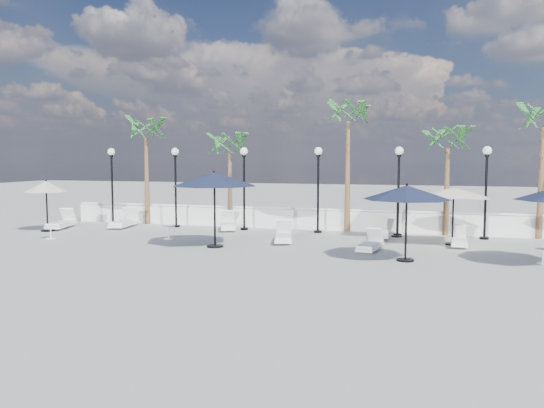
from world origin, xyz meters
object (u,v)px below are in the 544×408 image
(parasol_navy_left, at_px, (214,180))
(parasol_cream_sq_b, at_px, (454,188))
(lounger_4, at_px, (370,245))
(parasol_cream_small, at_px, (46,187))
(lounger_1, at_px, (124,222))
(lounger_0, at_px, (61,223))
(lounger_6, at_px, (459,240))
(lounger_5, at_px, (380,232))
(lounger_3, at_px, (283,236))
(parasol_navy_mid, at_px, (407,193))
(parasol_cream_sq_a, at_px, (398,189))
(lounger_2, at_px, (228,225))

(parasol_navy_left, relative_size, parasol_cream_sq_b, 0.69)
(lounger_4, relative_size, parasol_cream_small, 0.81)
(lounger_1, bearing_deg, parasol_navy_left, -40.27)
(lounger_0, relative_size, lounger_6, 1.25)
(lounger_5, bearing_deg, lounger_4, -96.50)
(lounger_3, distance_m, parasol_navy_mid, 5.82)
(lounger_5, xyz_separation_m, lounger_6, (3.08, -1.31, -0.03))
(lounger_1, relative_size, lounger_6, 1.23)
(lounger_0, distance_m, lounger_3, 11.26)
(parasol_navy_mid, bearing_deg, parasol_navy_left, 173.37)
(parasol_navy_left, bearing_deg, parasol_cream_sq_a, 35.20)
(lounger_5, relative_size, parasol_cream_sq_b, 0.45)
(lounger_3, distance_m, lounger_5, 4.26)
(lounger_1, xyz_separation_m, lounger_2, (5.13, 0.58, -0.02))
(lounger_4, height_order, parasol_navy_mid, parasol_navy_mid)
(lounger_3, height_order, parasol_cream_small, parasol_cream_small)
(lounger_2, bearing_deg, lounger_5, -26.04)
(parasol_cream_sq_b, bearing_deg, parasol_cream_small, -176.39)
(lounger_5, height_order, parasol_cream_sq_a, parasol_cream_sq_a)
(lounger_6, xyz_separation_m, parasol_navy_left, (-8.88, -2.77, 2.33))
(lounger_1, height_order, lounger_3, lounger_1)
(lounger_3, bearing_deg, parasol_cream_small, 165.82)
(lounger_2, height_order, lounger_6, lounger_2)
(lounger_1, bearing_deg, lounger_6, -12.64)
(lounger_6, xyz_separation_m, parasol_cream_sq_b, (-0.24, 0.22, 1.98))
(lounger_4, height_order, parasol_cream_sq_b, parasol_cream_sq_b)
(parasol_cream_sq_a, bearing_deg, lounger_2, 179.85)
(parasol_cream_sq_b, bearing_deg, lounger_5, 159.05)
(parasol_navy_left, relative_size, parasol_cream_sq_a, 0.73)
(lounger_5, bearing_deg, lounger_2, 170.76)
(lounger_6, bearing_deg, parasol_navy_mid, -115.87)
(lounger_2, xyz_separation_m, lounger_5, (7.01, -0.51, 0.01))
(parasol_cream_sq_b, bearing_deg, lounger_2, 170.80)
(lounger_4, relative_size, parasol_cream_sq_b, 0.40)
(lounger_0, relative_size, lounger_1, 1.01)
(lounger_4, relative_size, parasol_navy_mid, 0.67)
(lounger_6, height_order, parasol_navy_mid, parasol_navy_mid)
(lounger_3, relative_size, parasol_cream_sq_a, 0.47)
(parasol_cream_sq_a, relative_size, parasol_cream_sq_b, 0.94)
(lounger_6, bearing_deg, lounger_2, 171.45)
(lounger_2, relative_size, lounger_4, 1.12)
(lounger_5, relative_size, lounger_6, 1.17)
(lounger_0, relative_size, parasol_cream_sq_a, 0.51)
(lounger_4, xyz_separation_m, parasol_cream_small, (-14.73, 1.13, 1.80))
(parasol_navy_left, bearing_deg, lounger_0, 162.50)
(parasol_navy_mid, xyz_separation_m, parasol_cream_sq_a, (-0.54, 5.38, -0.20))
(parasol_cream_small, bearing_deg, lounger_2, 19.16)
(parasol_navy_mid, xyz_separation_m, parasol_cream_small, (-16.02, 2.69, -0.20))
(lounger_5, xyz_separation_m, parasol_cream_small, (-14.81, -2.20, 1.77))
(lounger_2, bearing_deg, lounger_1, 164.61)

